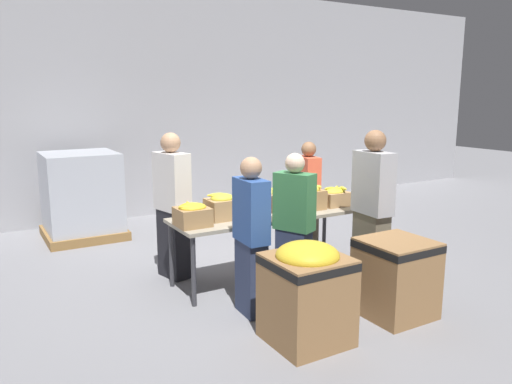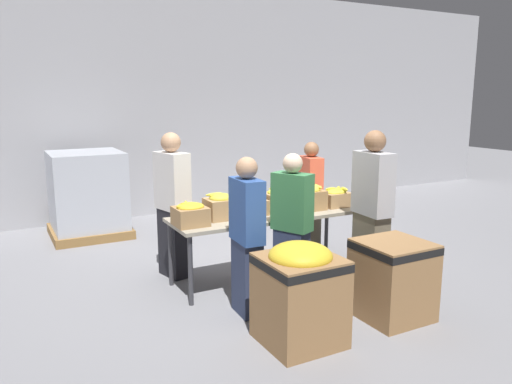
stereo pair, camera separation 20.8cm
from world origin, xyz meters
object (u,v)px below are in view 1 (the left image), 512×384
at_px(banana_box_4, 309,196).
at_px(pallet_stack_0, 82,196).
at_px(sorting_table, 268,218).
at_px(volunteer_1, 251,238).
at_px(donation_bin_0, 307,290).
at_px(volunteer_0, 173,207).
at_px(banana_box_3, 278,199).
at_px(volunteer_2, 308,197).
at_px(banana_box_2, 252,205).
at_px(volunteer_4, 372,210).
at_px(volunteer_3, 294,226).
at_px(banana_box_5, 334,196).
at_px(donation_bin_1, 396,275).
at_px(banana_box_0, 192,214).
at_px(banana_box_1, 222,206).

xyz_separation_m(banana_box_4, pallet_stack_0, (-2.05, 2.92, -0.30)).
height_order(sorting_table, volunteer_1, volunteer_1).
height_order(donation_bin_0, pallet_stack_0, pallet_stack_0).
distance_m(volunteer_0, donation_bin_0, 2.16).
distance_m(banana_box_3, volunteer_0, 1.24).
height_order(sorting_table, volunteer_0, volunteer_0).
distance_m(sorting_table, banana_box_3, 0.29).
bearing_deg(sorting_table, volunteer_2, 31.83).
distance_m(banana_box_2, volunteer_4, 1.35).
bearing_deg(volunteer_4, volunteer_3, 82.35).
relative_size(banana_box_5, volunteer_3, 0.22).
height_order(banana_box_4, volunteer_4, volunteer_4).
bearing_deg(volunteer_3, banana_box_2, -10.67).
distance_m(banana_box_4, banana_box_5, 0.38).
relative_size(donation_bin_1, pallet_stack_0, 0.59).
relative_size(volunteer_4, donation_bin_0, 1.96).
xyz_separation_m(sorting_table, volunteer_1, (-0.65, -0.75, 0.05)).
relative_size(banana_box_0, banana_box_2, 0.96).
xyz_separation_m(banana_box_2, banana_box_3, (0.39, 0.05, 0.02)).
bearing_deg(banana_box_5, donation_bin_0, -135.30).
height_order(banana_box_4, banana_box_5, banana_box_4).
bearing_deg(volunteer_4, banana_box_3, 42.45).
relative_size(banana_box_4, donation_bin_0, 0.37).
height_order(banana_box_3, donation_bin_1, banana_box_3).
xyz_separation_m(banana_box_2, banana_box_5, (1.11, -0.10, 0.01)).
xyz_separation_m(sorting_table, banana_box_2, (-0.19, 0.04, 0.17)).
height_order(banana_box_4, volunteer_2, volunteer_2).
xyz_separation_m(banana_box_1, volunteer_4, (1.46, -0.79, -0.05)).
distance_m(volunteer_2, volunteer_4, 1.42).
distance_m(volunteer_3, volunteer_4, 0.95).
xyz_separation_m(sorting_table, pallet_stack_0, (-1.51, 2.88, -0.09)).
distance_m(volunteer_1, donation_bin_0, 0.81).
relative_size(banana_box_5, donation_bin_1, 0.44).
bearing_deg(banana_box_1, banana_box_0, -164.84).
distance_m(sorting_table, donation_bin_1, 1.61).
xyz_separation_m(volunteer_0, donation_bin_1, (1.48, -2.08, -0.44)).
height_order(banana_box_0, banana_box_1, banana_box_1).
bearing_deg(banana_box_2, volunteer_4, -36.64).
distance_m(sorting_table, volunteer_3, 0.58).
bearing_deg(pallet_stack_0, volunteer_0, -75.85).
height_order(volunteer_3, donation_bin_0, volunteer_3).
xyz_separation_m(volunteer_4, donation_bin_1, (-0.35, -0.73, -0.47)).
xyz_separation_m(banana_box_2, volunteer_4, (1.08, -0.80, -0.02)).
relative_size(banana_box_2, volunteer_2, 0.23).
xyz_separation_m(volunteer_1, donation_bin_0, (0.13, -0.74, -0.30)).
xyz_separation_m(sorting_table, banana_box_4, (0.54, -0.04, 0.21)).
xyz_separation_m(banana_box_3, donation_bin_0, (-0.72, -1.58, -0.44)).
height_order(banana_box_0, banana_box_5, banana_box_0).
relative_size(banana_box_2, pallet_stack_0, 0.27).
distance_m(volunteer_3, pallet_stack_0, 3.76).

